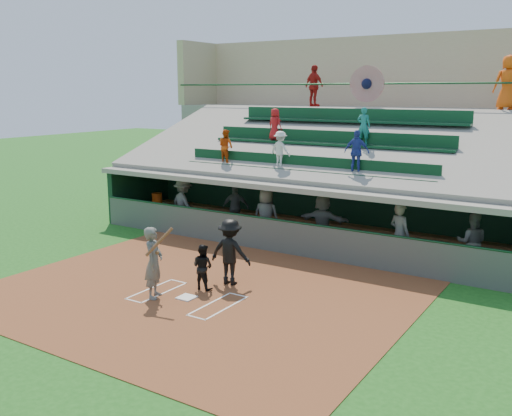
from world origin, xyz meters
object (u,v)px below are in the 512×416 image
Objects in this scene: white_table at (158,211)px; water_cooler at (157,198)px; home_plate at (187,297)px; batter_at_plate at (154,262)px; catcher at (203,267)px.

white_table is 0.55m from water_cooler.
home_plate is 0.55× the size of white_table.
batter_at_plate reaches higher than home_plate.
water_cooler is at bearing 136.51° from home_plate.
batter_at_plate is at bearing -151.83° from home_plate.
water_cooler is at bearing -40.15° from catcher.
batter_at_plate is 9.22m from water_cooler.
white_table is at bearing -40.25° from catcher.
batter_at_plate reaches higher than water_cooler.
catcher is at bearing 95.35° from home_plate.
water_cooler is (-0.00, -0.02, 0.55)m from white_table.
water_cooler is at bearing 131.57° from batter_at_plate.
white_table is 1.84× the size of water_cooler.
water_cooler is (-6.12, 6.90, -0.03)m from batter_at_plate.
home_plate is 1.01m from catcher.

